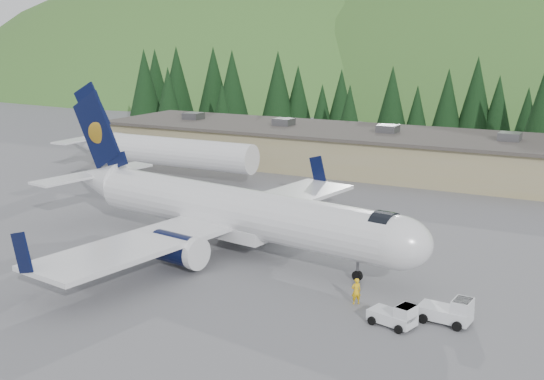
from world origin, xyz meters
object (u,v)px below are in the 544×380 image
at_px(baggage_tug_a, 396,316).
at_px(terminal_building, 351,149).
at_px(second_airliner, 156,150).
at_px(ramp_worker, 356,291).
at_px(baggage_tug_b, 450,312).
at_px(airliner, 227,211).

distance_m(baggage_tug_a, terminal_building, 50.71).
relative_size(second_airliner, ramp_worker, 15.31).
relative_size(second_airliner, baggage_tug_b, 8.29).
bearing_deg(baggage_tug_a, baggage_tug_b, 49.83).
bearing_deg(terminal_building, second_airliner, -141.22).
height_order(baggage_tug_b, terminal_building, terminal_building).
distance_m(terminal_building, ramp_worker, 47.30).
bearing_deg(baggage_tug_b, terminal_building, 123.00).
xyz_separation_m(baggage_tug_a, terminal_building, (-20.97, 46.13, 1.94)).
height_order(airliner, baggage_tug_b, airliner).
distance_m(airliner, terminal_building, 38.04).
distance_m(airliner, ramp_worker, 15.09).
bearing_deg(terminal_building, airliner, -84.06).
bearing_deg(ramp_worker, second_airliner, -77.33).
bearing_deg(second_airliner, baggage_tug_b, -32.79).
relative_size(airliner, baggage_tug_b, 11.23).
bearing_deg(terminal_building, ramp_worker, -68.22).
relative_size(airliner, second_airliner, 1.35).
xyz_separation_m(second_airliner, baggage_tug_b, (43.66, -28.13, -2.56)).
height_order(second_airliner, baggage_tug_a, second_airliner).
bearing_deg(baggage_tug_b, airliner, 167.06).
xyz_separation_m(baggage_tug_b, ramp_worker, (-6.21, 0.24, 0.13)).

